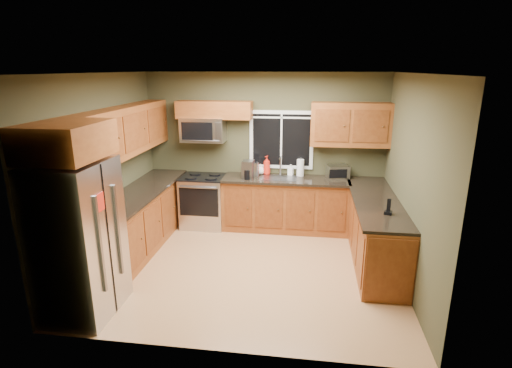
% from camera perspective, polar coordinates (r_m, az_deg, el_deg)
% --- Properties ---
extents(floor, '(4.20, 4.20, 0.00)m').
position_cam_1_polar(floor, '(5.88, -0.97, -11.77)').
color(floor, '#B27C4E').
rests_on(floor, ground).
extents(ceiling, '(4.20, 4.20, 0.00)m').
position_cam_1_polar(ceiling, '(5.19, -1.11, 15.56)').
color(ceiling, white).
rests_on(ceiling, back_wall).
extents(back_wall, '(4.20, 0.00, 4.20)m').
position_cam_1_polar(back_wall, '(7.12, 1.20, 4.81)').
color(back_wall, '#3D3C25').
rests_on(back_wall, ground).
extents(front_wall, '(4.20, 0.00, 4.20)m').
position_cam_1_polar(front_wall, '(3.70, -5.34, -6.25)').
color(front_wall, '#3D3C25').
rests_on(front_wall, ground).
extents(left_wall, '(0.00, 3.60, 3.60)m').
position_cam_1_polar(left_wall, '(6.06, -21.07, 1.67)').
color(left_wall, '#3D3C25').
rests_on(left_wall, ground).
extents(right_wall, '(0.00, 3.60, 3.60)m').
position_cam_1_polar(right_wall, '(5.48, 21.24, 0.17)').
color(right_wall, '#3D3C25').
rests_on(right_wall, ground).
extents(window, '(1.12, 0.03, 1.02)m').
position_cam_1_polar(window, '(7.03, 3.63, 6.32)').
color(window, white).
rests_on(window, back_wall).
extents(base_cabinets_left, '(0.60, 2.65, 0.90)m').
position_cam_1_polar(base_cabinets_left, '(6.60, -16.03, -4.93)').
color(base_cabinets_left, brown).
rests_on(base_cabinets_left, ground).
extents(countertop_left, '(0.65, 2.65, 0.04)m').
position_cam_1_polar(countertop_left, '(6.44, -16.15, -1.03)').
color(countertop_left, black).
rests_on(countertop_left, base_cabinets_left).
extents(base_cabinets_back, '(2.17, 0.60, 0.90)m').
position_cam_1_polar(base_cabinets_back, '(7.03, 4.23, -2.99)').
color(base_cabinets_back, brown).
rests_on(base_cabinets_back, ground).
extents(countertop_back, '(2.17, 0.65, 0.04)m').
position_cam_1_polar(countertop_back, '(6.87, 4.30, 0.65)').
color(countertop_back, black).
rests_on(countertop_back, base_cabinets_back).
extents(base_cabinets_peninsula, '(0.60, 2.52, 0.90)m').
position_cam_1_polar(base_cabinets_peninsula, '(6.20, 16.58, -6.34)').
color(base_cabinets_peninsula, brown).
rests_on(base_cabinets_peninsula, ground).
extents(countertop_peninsula, '(0.65, 2.50, 0.04)m').
position_cam_1_polar(countertop_peninsula, '(6.05, 16.69, -2.19)').
color(countertop_peninsula, black).
rests_on(countertop_peninsula, base_cabinets_peninsula).
extents(upper_cabinets_left, '(0.33, 2.65, 0.72)m').
position_cam_1_polar(upper_cabinets_left, '(6.30, -18.17, 7.22)').
color(upper_cabinets_left, brown).
rests_on(upper_cabinets_left, left_wall).
extents(upper_cabinets_back_left, '(1.30, 0.33, 0.30)m').
position_cam_1_polar(upper_cabinets_back_left, '(7.00, -5.98, 10.49)').
color(upper_cabinets_back_left, brown).
rests_on(upper_cabinets_back_left, back_wall).
extents(upper_cabinets_back_right, '(1.30, 0.33, 0.72)m').
position_cam_1_polar(upper_cabinets_back_right, '(6.85, 13.32, 8.26)').
color(upper_cabinets_back_right, brown).
rests_on(upper_cabinets_back_right, back_wall).
extents(upper_cabinet_over_fridge, '(0.72, 0.90, 0.38)m').
position_cam_1_polar(upper_cabinet_over_fridge, '(4.65, -25.56, 5.61)').
color(upper_cabinet_over_fridge, brown).
rests_on(upper_cabinet_over_fridge, left_wall).
extents(refrigerator, '(0.74, 0.90, 1.80)m').
position_cam_1_polar(refrigerator, '(4.96, -23.95, -7.29)').
color(refrigerator, '#B7B7BC').
rests_on(refrigerator, ground).
extents(range, '(0.76, 0.69, 0.94)m').
position_cam_1_polar(range, '(7.23, -7.46, -2.39)').
color(range, '#B7B7BC').
rests_on(range, ground).
extents(microwave, '(0.76, 0.41, 0.42)m').
position_cam_1_polar(microwave, '(7.06, -7.54, 7.71)').
color(microwave, '#B7B7BC').
rests_on(microwave, back_wall).
extents(sink, '(0.60, 0.42, 0.36)m').
position_cam_1_polar(sink, '(6.88, 3.36, 0.98)').
color(sink, slate).
rests_on(sink, countertop_back).
extents(toaster_oven, '(0.41, 0.35, 0.22)m').
position_cam_1_polar(toaster_oven, '(6.98, 11.60, 1.72)').
color(toaster_oven, '#B7B7BC').
rests_on(toaster_oven, countertop_back).
extents(coffee_maker, '(0.20, 0.26, 0.31)m').
position_cam_1_polar(coffee_maker, '(6.82, -1.14, 2.00)').
color(coffee_maker, slate).
rests_on(coffee_maker, countertop_back).
extents(kettle, '(0.18, 0.18, 0.30)m').
position_cam_1_polar(kettle, '(6.94, -0.28, 2.22)').
color(kettle, '#B7B7BC').
rests_on(kettle, countertop_back).
extents(paper_towel_roll, '(0.13, 0.13, 0.32)m').
position_cam_1_polar(paper_towel_roll, '(7.01, 6.36, 2.34)').
color(paper_towel_roll, white).
rests_on(paper_towel_roll, countertop_back).
extents(soap_bottle_a, '(0.17, 0.17, 0.33)m').
position_cam_1_polar(soap_bottle_a, '(7.07, 1.54, 2.70)').
color(soap_bottle_a, red).
rests_on(soap_bottle_a, countertop_back).
extents(soap_bottle_b, '(0.11, 0.11, 0.19)m').
position_cam_1_polar(soap_bottle_b, '(7.05, 4.97, 2.03)').
color(soap_bottle_b, white).
rests_on(soap_bottle_b, countertop_back).
extents(soap_bottle_c, '(0.17, 0.17, 0.18)m').
position_cam_1_polar(soap_bottle_c, '(7.10, 0.65, 2.14)').
color(soap_bottle_c, white).
rests_on(soap_bottle_c, countertop_back).
extents(cordless_phone, '(0.12, 0.12, 0.21)m').
position_cam_1_polar(cordless_phone, '(5.44, 18.40, -3.49)').
color(cordless_phone, black).
rests_on(cordless_phone, countertop_peninsula).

